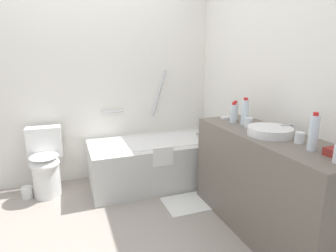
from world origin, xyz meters
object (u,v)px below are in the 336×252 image
Objects in this scene: toilet at (46,163)px; water_bottle_0 at (314,133)px; bathtub at (155,160)px; toilet_paper_roll at (27,192)px; sink_faucet at (290,129)px; water_bottle_2 at (245,112)px; water_bottle_3 at (235,111)px; water_bottle_1 at (234,113)px; soap_dish at (226,118)px; sink_basin at (270,131)px; bath_mat at (192,203)px; drinking_glass_2 at (248,122)px; drinking_glass_0 at (300,138)px.

water_bottle_0 is (1.77, -1.78, 0.63)m from toilet.
bathtub reaches higher than toilet_paper_roll.
sink_faucet reaches higher than toilet_paper_roll.
bathtub is 1.42m from toilet_paper_roll.
toilet_paper_roll is at bearing 153.84° from water_bottle_2.
water_bottle_3 is (0.61, -0.71, 0.68)m from bathtub.
soap_dish is (0.02, 0.16, -0.08)m from water_bottle_1.
bath_mat is at bearing 119.64° from sink_basin.
water_bottle_0 is 1.06m from soap_dish.
sink_basin is 0.50m from water_bottle_1.
sink_faucet is 0.27× the size of bath_mat.
water_bottle_0 reaches higher than bath_mat.
water_bottle_3 is at bearing 82.47° from water_bottle_2.
bathtub is at bearing -3.14° from toilet_paper_roll.
sink_basin is 2.76× the size of toilet_paper_roll.
toilet is at bearing 153.20° from water_bottle_1.
drinking_glass_2 is at bearing -99.00° from water_bottle_3.
water_bottle_2 is at bearing -57.05° from bathtub.
drinking_glass_0 is at bearing -76.81° from sink_basin.
water_bottle_2 is 0.62m from drinking_glass_0.
water_bottle_2 is (0.01, 0.77, -0.00)m from water_bottle_0.
bathtub reaches higher than toilet.
water_bottle_1 is 0.09m from water_bottle_3.
drinking_glass_2 is 0.93× the size of soap_dish.
bath_mat is 4.46× the size of toilet_paper_roll.
drinking_glass_0 is 0.64× the size of toilet_paper_roll.
bathtub is at bearing 122.95° from water_bottle_2.
drinking_glass_0 reaches higher than sink_basin.
soap_dish reaches higher than bath_mat.
drinking_glass_2 is 0.15× the size of bath_mat.
sink_faucet is (0.76, -1.27, 0.62)m from bathtub.
drinking_glass_0 is 1.32m from bath_mat.
soap_dish is at bearing 93.32° from drinking_glass_0.
water_bottle_0 is at bearing -89.73° from soap_dish.
drinking_glass_2 is 0.37m from soap_dish.
bathtub is at bearing 125.11° from water_bottle_1.
drinking_glass_2 is at bearing -84.79° from water_bottle_1.
drinking_glass_0 is at bearing -86.68° from soap_dish.
water_bottle_1 is 1.51× the size of toilet_paper_roll.
soap_dish is at bearing 106.81° from sink_faucet.
toilet reaches higher than bath_mat.
sink_faucet reaches higher than toilet.
bathtub reaches higher than water_bottle_2.
water_bottle_0 reaches higher than toilet_paper_roll.
sink_faucet is at bearing 64.19° from water_bottle_0.
toilet is 2.04m from water_bottle_1.
toilet is 2.95× the size of water_bottle_2.
sink_faucet is 0.42m from water_bottle_2.
water_bottle_3 is 0.13m from soap_dish.
sink_basin is at bearing -88.45° from water_bottle_1.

